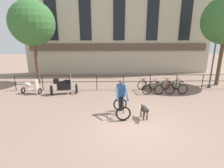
% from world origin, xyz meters
% --- Properties ---
extents(ground_plane, '(60.00, 60.00, 0.00)m').
position_xyz_m(ground_plane, '(0.00, 0.00, 0.00)').
color(ground_plane, '#8E7060').
extents(canal_railing, '(15.05, 0.05, 1.05)m').
position_xyz_m(canal_railing, '(-0.00, 5.20, 0.71)').
color(canal_railing, black).
rests_on(canal_railing, ground_plane).
extents(building_facade, '(18.00, 0.72, 11.97)m').
position_xyz_m(building_facade, '(0.00, 10.99, 5.96)').
color(building_facade, '#BCB299').
rests_on(building_facade, ground_plane).
extents(cyclist_with_bike, '(0.75, 1.21, 1.70)m').
position_xyz_m(cyclist_with_bike, '(-0.48, 1.19, 0.76)').
color(cyclist_with_bike, black).
rests_on(cyclist_with_bike, ground_plane).
extents(dog, '(0.34, 0.90, 0.63)m').
position_xyz_m(dog, '(0.54, 0.65, 0.45)').
color(dog, '#332D28').
rests_on(dog, ground_plane).
extents(parked_motorcycle, '(1.79, 0.97, 1.35)m').
position_xyz_m(parked_motorcycle, '(-3.96, 4.33, 0.56)').
color(parked_motorcycle, black).
rests_on(parked_motorcycle, ground_plane).
extents(parked_bicycle_near_lamp, '(0.79, 1.18, 0.86)m').
position_xyz_m(parked_bicycle_near_lamp, '(1.34, 4.54, 0.36)').
color(parked_bicycle_near_lamp, black).
rests_on(parked_bicycle_near_lamp, ground_plane).
extents(parked_bicycle_mid_left, '(0.73, 1.15, 0.86)m').
position_xyz_m(parked_bicycle_mid_left, '(2.13, 4.54, 0.36)').
color(parked_bicycle_mid_left, black).
rests_on(parked_bicycle_mid_left, ground_plane).
extents(parked_bicycle_mid_right, '(0.73, 1.15, 0.86)m').
position_xyz_m(parked_bicycle_mid_right, '(2.92, 4.54, 0.36)').
color(parked_bicycle_mid_right, black).
rests_on(parked_bicycle_mid_right, ground_plane).
extents(parked_bicycle_far_end, '(0.70, 1.13, 0.86)m').
position_xyz_m(parked_bicycle_far_end, '(3.71, 4.54, 0.36)').
color(parked_bicycle_far_end, black).
rests_on(parked_bicycle_far_end, ground_plane).
extents(parked_scooter, '(1.33, 0.64, 0.96)m').
position_xyz_m(parked_scooter, '(-6.14, 4.43, 0.46)').
color(parked_scooter, black).
rests_on(parked_scooter, ground_plane).
extents(street_lamp, '(0.28, 0.28, 4.37)m').
position_xyz_m(street_lamp, '(6.31, 5.45, 2.45)').
color(street_lamp, '#424247').
rests_on(street_lamp, ground_plane).
extents(tree_canalside_left, '(3.26, 3.26, 6.18)m').
position_xyz_m(tree_canalside_left, '(-6.58, 7.00, 4.53)').
color(tree_canalside_left, brown).
rests_on(tree_canalside_left, ground_plane).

